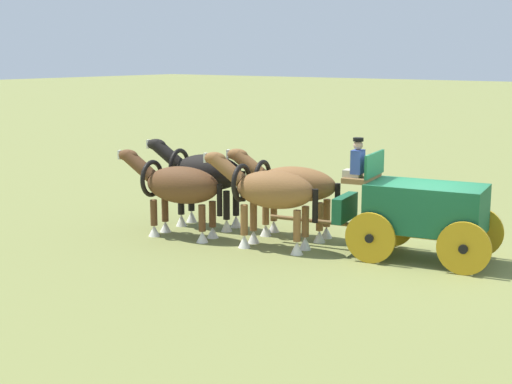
{
  "coord_description": "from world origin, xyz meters",
  "views": [
    {
      "loc": [
        -6.73,
        15.58,
        4.67
      ],
      "look_at": [
        4.32,
        0.67,
        1.2
      ],
      "focal_mm": 52.22,
      "sensor_mm": 36.0,
      "label": 1
    }
  ],
  "objects_px": {
    "draft_horse_lead_off": "(204,174)",
    "draft_horse_rear_near": "(269,192)",
    "show_wagon": "(420,209)",
    "draft_horse_rear_off": "(291,186)",
    "draft_horse_lead_near": "(178,186)"
  },
  "relations": [
    {
      "from": "show_wagon",
      "to": "draft_horse_rear_off",
      "type": "relative_size",
      "value": 1.77
    },
    {
      "from": "draft_horse_lead_near",
      "to": "show_wagon",
      "type": "bearing_deg",
      "value": -163.96
    },
    {
      "from": "draft_horse_rear_near",
      "to": "draft_horse_lead_near",
      "type": "relative_size",
      "value": 0.98
    },
    {
      "from": "show_wagon",
      "to": "draft_horse_rear_off",
      "type": "xyz_separation_m",
      "value": [
        3.56,
        -0.04,
        0.16
      ]
    },
    {
      "from": "show_wagon",
      "to": "draft_horse_rear_off",
      "type": "height_order",
      "value": "show_wagon"
    },
    {
      "from": "draft_horse_rear_near",
      "to": "draft_horse_rear_off",
      "type": "distance_m",
      "value": 1.3
    },
    {
      "from": "show_wagon",
      "to": "draft_horse_lead_near",
      "type": "xyz_separation_m",
      "value": [
        5.89,
        1.69,
        0.14
      ]
    },
    {
      "from": "draft_horse_rear_off",
      "to": "draft_horse_lead_near",
      "type": "bearing_deg",
      "value": 36.65
    },
    {
      "from": "show_wagon",
      "to": "draft_horse_rear_near",
      "type": "bearing_deg",
      "value": 20.45
    },
    {
      "from": "draft_horse_lead_off",
      "to": "draft_horse_rear_off",
      "type": "bearing_deg",
      "value": -170.0
    },
    {
      "from": "draft_horse_rear_near",
      "to": "draft_horse_lead_off",
      "type": "bearing_deg",
      "value": -16.65
    },
    {
      "from": "draft_horse_lead_off",
      "to": "draft_horse_rear_near",
      "type": "bearing_deg",
      "value": 163.35
    },
    {
      "from": "draft_horse_rear_near",
      "to": "draft_horse_lead_off",
      "type": "xyz_separation_m",
      "value": [
        2.78,
        -0.83,
        0.05
      ]
    },
    {
      "from": "draft_horse_rear_off",
      "to": "draft_horse_lead_near",
      "type": "distance_m",
      "value": 2.9
    },
    {
      "from": "show_wagon",
      "to": "draft_horse_rear_near",
      "type": "xyz_separation_m",
      "value": [
        3.33,
        1.24,
        0.21
      ]
    }
  ]
}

